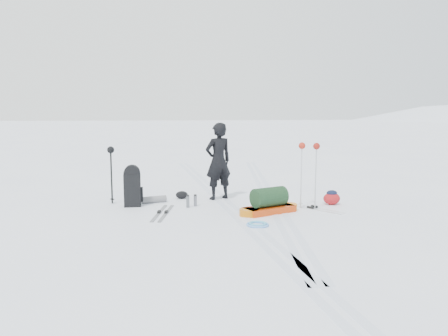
{
  "coord_description": "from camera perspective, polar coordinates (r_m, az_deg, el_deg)",
  "views": [
    {
      "loc": [
        -1.63,
        -10.1,
        2.28
      ],
      "look_at": [
        -0.13,
        -0.02,
        0.95
      ],
      "focal_mm": 35.0,
      "sensor_mm": 36.0,
      "label": 1
    }
  ],
  "objects": [
    {
      "name": "ski_tracks",
      "position": [
        11.43,
        3.05,
        -4.06
      ],
      "size": [
        3.38,
        17.97,
        0.01
      ],
      "color": "silver",
      "rests_on": "ground"
    },
    {
      "name": "ski_poles_black",
      "position": [
        11.07,
        -14.56,
        1.43
      ],
      "size": [
        0.18,
        0.2,
        1.43
      ],
      "rotation": [
        0.0,
        0.0,
        -0.3
      ],
      "color": "black",
      "rests_on": "ground"
    },
    {
      "name": "stuff_sack",
      "position": [
        11.52,
        -5.54,
        -3.51
      ],
      "size": [
        0.34,
        0.27,
        0.2
      ],
      "rotation": [
        0.0,
        0.0,
        0.12
      ],
      "color": "black",
      "rests_on": "ground"
    },
    {
      "name": "skier",
      "position": [
        11.27,
        -0.75,
        0.89
      ],
      "size": [
        0.85,
        0.71,
        1.99
      ],
      "primitive_type": "imported",
      "rotation": [
        0.0,
        0.0,
        3.51
      ],
      "color": "black",
      "rests_on": "ground"
    },
    {
      "name": "expedition_rucksack",
      "position": [
        10.75,
        -11.52,
        -2.45
      ],
      "size": [
        1.02,
        0.65,
        1.0
      ],
      "rotation": [
        0.0,
        0.0,
        0.01
      ],
      "color": "black",
      "rests_on": "ground"
    },
    {
      "name": "thermos_pair",
      "position": [
        10.5,
        -4.27,
        -4.32
      ],
      "size": [
        0.28,
        0.23,
        0.31
      ],
      "rotation": [
        0.0,
        0.0,
        -0.16
      ],
      "color": "slate",
      "rests_on": "ground"
    },
    {
      "name": "ski_poles_silver",
      "position": [
        10.29,
        11.05,
        1.87
      ],
      "size": [
        0.44,
        0.35,
        1.56
      ],
      "rotation": [
        0.0,
        0.0,
        -0.43
      ],
      "color": "#B9BBC1",
      "rests_on": "ground"
    },
    {
      "name": "small_daypack",
      "position": [
        11.05,
        13.89,
        -3.77
      ],
      "size": [
        0.43,
        0.32,
        0.36
      ],
      "rotation": [
        0.0,
        0.0,
        -0.03
      ],
      "color": "maroon",
      "rests_on": "ground"
    },
    {
      "name": "ground",
      "position": [
        10.48,
        0.71,
        -5.13
      ],
      "size": [
        200.0,
        200.0,
        0.0
      ],
      "primitive_type": "plane",
      "color": "white",
      "rests_on": "ground"
    },
    {
      "name": "rope_coil",
      "position": [
        8.85,
        4.42,
        -7.33
      ],
      "size": [
        0.54,
        0.54,
        0.05
      ],
      "rotation": [
        0.0,
        0.0,
        0.19
      ],
      "color": "#60A1E9",
      "rests_on": "ground"
    },
    {
      "name": "pulk_sled",
      "position": [
        9.91,
        5.9,
        -4.59
      ],
      "size": [
        1.57,
        0.99,
        0.58
      ],
      "rotation": [
        0.0,
        0.0,
        0.4
      ],
      "color": "#C2390B",
      "rests_on": "ground"
    },
    {
      "name": "touring_skis_white",
      "position": [
        10.55,
        11.47,
        -5.13
      ],
      "size": [
        1.14,
        1.46,
        0.06
      ],
      "rotation": [
        0.0,
        0.0,
        -0.95
      ],
      "color": "silver",
      "rests_on": "ground"
    },
    {
      "name": "touring_skis_grey",
      "position": [
        9.95,
        -8.01,
        -5.81
      ],
      "size": [
        0.55,
        1.64,
        0.06
      ],
      "rotation": [
        0.0,
        0.0,
        1.37
      ],
      "color": "gray",
      "rests_on": "ground"
    }
  ]
}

